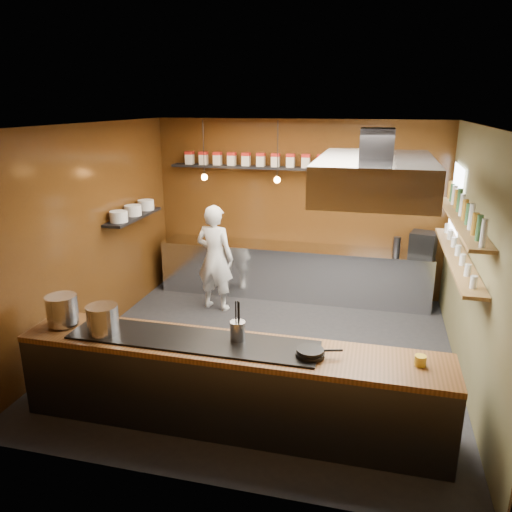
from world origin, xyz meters
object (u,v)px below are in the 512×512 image
(stockpot_large, at_px, (62,310))
(stockpot_small, at_px, (103,319))
(extractor_hood, at_px, (375,175))
(espresso_machine, at_px, (423,244))
(chef, at_px, (215,258))

(stockpot_large, distance_m, stockpot_small, 0.56)
(extractor_hood, xyz_separation_m, espresso_machine, (0.80, 2.55, -1.41))
(extractor_hood, xyz_separation_m, chef, (-2.43, 1.73, -1.64))
(stockpot_large, bearing_deg, chef, 75.28)
(espresso_machine, bearing_deg, stockpot_small, -117.48)
(extractor_hood, xyz_separation_m, stockpot_large, (-3.20, -1.19, -1.40))
(extractor_hood, distance_m, chef, 3.41)
(extractor_hood, height_order, chef, extractor_hood)
(extractor_hood, relative_size, stockpot_small, 6.14)
(stockpot_large, height_order, espresso_machine, espresso_machine)
(stockpot_small, relative_size, espresso_machine, 0.85)
(stockpot_large, xyz_separation_m, espresso_machine, (4.00, 3.74, -0.01))
(extractor_hood, height_order, stockpot_large, extractor_hood)
(extractor_hood, bearing_deg, stockpot_small, -154.04)
(espresso_machine, bearing_deg, chef, -151.30)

